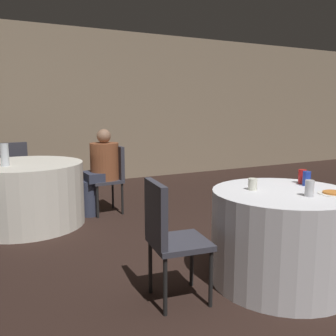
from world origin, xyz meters
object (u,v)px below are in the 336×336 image
at_px(pizza_plate_near, 334,193).
at_px(bottle_far, 5,155).
at_px(table_near, 282,237).
at_px(person_floral_shirt, 100,170).
at_px(soda_can_red, 302,177).
at_px(table_far, 26,194).
at_px(soda_can_silver, 309,188).
at_px(soda_can_blue, 307,179).
at_px(chair_far_north, 15,168).
at_px(chair_near_west, 168,231).
at_px(chair_far_east, 111,173).

bearing_deg(pizza_plate_near, bottle_far, 128.76).
relative_size(table_near, person_floral_shirt, 1.00).
relative_size(table_near, soda_can_red, 9.22).
xyz_separation_m(table_far, soda_can_silver, (1.68, -2.73, 0.44)).
xyz_separation_m(person_floral_shirt, soda_can_blue, (1.03, -2.49, 0.23)).
bearing_deg(soda_can_silver, chair_far_north, 113.84).
xyz_separation_m(chair_near_west, bottle_far, (-0.88, 2.26, 0.34)).
bearing_deg(chair_far_east, soda_can_blue, -163.17).
bearing_deg(person_floral_shirt, table_far, 90.00).
xyz_separation_m(table_near, table_far, (-1.64, 2.52, 0.00)).
xyz_separation_m(person_floral_shirt, soda_can_silver, (0.75, -2.77, 0.23)).
distance_m(table_near, chair_far_north, 3.97).
relative_size(table_near, soda_can_silver, 9.22).
distance_m(chair_far_east, person_floral_shirt, 0.16).
distance_m(person_floral_shirt, pizza_plate_near, 2.98).
height_order(chair_near_west, chair_far_north, same).
bearing_deg(soda_can_red, bottle_far, 134.72).
bearing_deg(bottle_far, soda_can_blue, -46.84).
relative_size(table_far, pizza_plate_near, 5.65).
xyz_separation_m(chair_far_north, person_floral_shirt, (0.94, -1.05, 0.04)).
relative_size(chair_far_east, bottle_far, 3.56).
xyz_separation_m(table_far, soda_can_blue, (1.96, -2.45, 0.44)).
xyz_separation_m(person_floral_shirt, bottle_far, (-1.14, -0.17, 0.29)).
height_order(chair_far_east, soda_can_blue, chair_far_east).
xyz_separation_m(soda_can_silver, bottle_far, (-1.89, 2.60, 0.06)).
distance_m(chair_far_north, soda_can_red, 4.00).
bearing_deg(table_far, chair_far_north, 90.57).
distance_m(table_far, chair_far_north, 1.10).
height_order(chair_far_north, bottle_far, bottle_far).
relative_size(person_floral_shirt, soda_can_silver, 9.19).
bearing_deg(soda_can_blue, chair_near_west, 177.52).
height_order(person_floral_shirt, pizza_plate_near, person_floral_shirt).
bearing_deg(soda_can_blue, table_near, -167.11).
relative_size(soda_can_red, soda_can_silver, 1.00).
distance_m(table_far, soda_can_silver, 3.23).
height_order(table_near, bottle_far, bottle_far).
xyz_separation_m(table_far, chair_near_west, (0.67, -2.39, 0.16)).
bearing_deg(chair_far_north, chair_near_west, 100.52).
relative_size(soda_can_red, bottle_far, 0.49).
relative_size(table_near, soda_can_blue, 9.22).
relative_size(pizza_plate_near, bottle_far, 0.95).
bearing_deg(soda_can_red, chair_far_north, 120.16).
bearing_deg(chair_near_west, soda_can_silver, 78.95).
distance_m(table_far, soda_can_red, 3.12).
bearing_deg(bottle_far, chair_far_north, 80.63).
bearing_deg(chair_near_west, table_far, -156.74).
xyz_separation_m(table_near, chair_near_west, (-0.97, 0.13, 0.16)).
bearing_deg(table_near, chair_far_north, 114.55).
xyz_separation_m(pizza_plate_near, bottle_far, (-2.11, 2.63, 0.12)).
relative_size(chair_near_west, bottle_far, 3.56).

